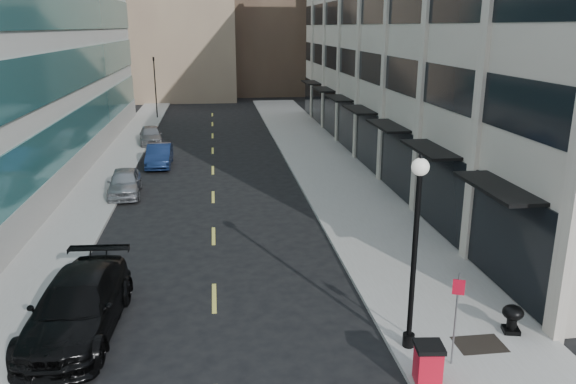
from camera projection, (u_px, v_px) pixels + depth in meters
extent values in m
cube|color=gray|center=(347.00, 191.00, 31.61)|extent=(5.00, 80.00, 0.15)
cube|color=gray|center=(90.00, 200.00, 29.87)|extent=(3.00, 80.00, 0.15)
cube|color=beige|center=(468.00, 26.00, 36.92)|extent=(14.00, 46.00, 18.00)
cube|color=black|center=(360.00, 133.00, 38.03)|extent=(0.18, 46.00, 3.60)
cube|color=black|center=(363.00, 66.00, 36.76)|extent=(0.12, 46.00, 1.80)
cube|color=black|center=(365.00, 10.00, 35.76)|extent=(0.12, 46.00, 1.80)
cube|color=beige|center=(488.00, 26.00, 19.88)|extent=(0.35, 0.60, 18.00)
cube|color=beige|center=(427.00, 26.00, 25.59)|extent=(0.35, 0.60, 18.00)
cube|color=beige|center=(387.00, 26.00, 31.29)|extent=(0.35, 0.60, 18.00)
cube|color=beige|center=(360.00, 26.00, 37.00)|extent=(0.35, 0.60, 18.00)
cube|color=beige|center=(340.00, 26.00, 42.70)|extent=(0.35, 0.60, 18.00)
cube|color=beige|center=(325.00, 26.00, 48.40)|extent=(0.35, 0.60, 18.00)
cube|color=beige|center=(313.00, 26.00, 54.11)|extent=(0.35, 0.60, 18.00)
cube|color=black|center=(497.00, 187.00, 18.40)|extent=(1.30, 4.00, 0.12)
cube|color=black|center=(429.00, 149.00, 24.10)|extent=(1.30, 4.00, 0.12)
cube|color=black|center=(388.00, 126.00, 29.81)|extent=(1.30, 4.00, 0.12)
cube|color=black|center=(359.00, 110.00, 35.51)|extent=(1.30, 4.00, 0.12)
cube|color=black|center=(339.00, 98.00, 41.21)|extent=(1.30, 4.00, 0.12)
cube|color=black|center=(323.00, 89.00, 46.92)|extent=(1.30, 4.00, 0.12)
cube|color=black|center=(311.00, 83.00, 52.62)|extent=(1.30, 4.00, 0.12)
cube|color=gray|center=(88.00, 157.00, 36.10)|extent=(0.20, 46.00, 1.80)
cube|color=#2E6C6C|center=(84.00, 125.00, 35.51)|extent=(0.14, 45.60, 2.40)
cube|color=#2E6C6C|center=(78.00, 68.00, 34.51)|extent=(0.14, 45.60, 2.40)
cube|color=#2E6C6C|center=(72.00, 8.00, 33.52)|extent=(0.14, 45.60, 2.40)
cube|color=#927C5F|center=(111.00, 12.00, 80.97)|extent=(12.00, 14.00, 22.00)
cube|color=beige|center=(347.00, 18.00, 73.84)|extent=(10.00, 14.00, 20.00)
cube|color=black|center=(479.00, 344.00, 16.20)|extent=(1.40, 1.00, 0.01)
cube|color=#D8CC4C|center=(214.00, 298.00, 19.29)|extent=(0.15, 2.20, 0.01)
cube|color=#D8CC4C|center=(214.00, 236.00, 24.99)|extent=(0.15, 2.20, 0.01)
cube|color=#D8CC4C|center=(213.00, 197.00, 30.70)|extent=(0.15, 2.20, 0.01)
cube|color=#D8CC4C|center=(213.00, 170.00, 36.40)|extent=(0.15, 2.20, 0.01)
cube|color=#D8CC4C|center=(213.00, 151.00, 42.10)|extent=(0.15, 2.20, 0.01)
cube|color=#D8CC4C|center=(213.00, 136.00, 47.81)|extent=(0.15, 2.20, 0.01)
cube|color=#D8CC4C|center=(212.00, 124.00, 53.51)|extent=(0.15, 2.20, 0.01)
cube|color=#D8CC4C|center=(212.00, 115.00, 59.22)|extent=(0.15, 2.20, 0.01)
cylinder|color=black|center=(155.00, 89.00, 55.78)|extent=(0.12, 0.12, 6.00)
imported|color=black|center=(153.00, 58.00, 54.93)|extent=(0.66, 0.66, 1.98)
imported|color=black|center=(78.00, 306.00, 16.89)|extent=(2.80, 6.15, 1.75)
imported|color=gray|center=(125.00, 182.00, 30.84)|extent=(2.04, 4.39, 1.45)
imported|color=#112043|center=(159.00, 155.00, 37.26)|extent=(1.59, 4.46, 1.46)
imported|color=slate|center=(151.00, 135.00, 44.15)|extent=(2.26, 4.48, 1.46)
cube|color=red|center=(428.00, 365.00, 14.27)|extent=(0.69, 0.69, 1.00)
cube|color=black|center=(429.00, 347.00, 14.12)|extent=(0.77, 0.77, 0.12)
cylinder|color=black|center=(415.00, 373.00, 14.68)|extent=(0.06, 0.22, 0.22)
cylinder|color=black|center=(429.00, 372.00, 14.73)|extent=(0.06, 0.22, 0.22)
cylinder|color=black|center=(408.00, 340.00, 16.08)|extent=(0.34, 0.34, 0.39)
cylinder|color=black|center=(414.00, 260.00, 15.37)|extent=(0.15, 0.15, 4.93)
sphere|color=silver|center=(420.00, 167.00, 14.63)|extent=(0.47, 0.47, 0.47)
cone|color=black|center=(421.00, 157.00, 14.55)|extent=(0.13, 0.13, 0.19)
cylinder|color=slate|center=(455.00, 319.00, 14.91)|extent=(0.05, 0.05, 2.69)
cube|color=#AE0B20|center=(459.00, 287.00, 14.62)|extent=(0.30, 0.15, 0.43)
cube|color=black|center=(511.00, 330.00, 16.85)|extent=(0.57, 0.57, 0.13)
cylinder|color=black|center=(512.00, 322.00, 16.77)|extent=(0.29, 0.29, 0.45)
ellipsoid|color=black|center=(513.00, 312.00, 16.68)|extent=(0.63, 0.63, 0.44)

